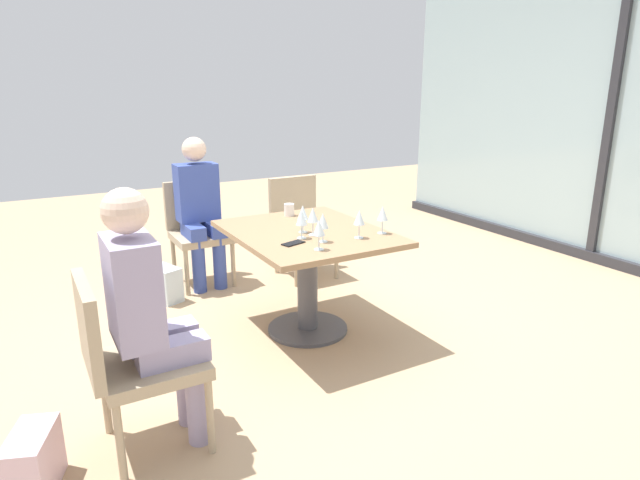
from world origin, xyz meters
The scene contains 19 objects.
ground_plane centered at (0.00, 0.00, 0.00)m, with size 12.00×12.00×0.00m, color tan.
window_wall_backdrop centered at (0.00, 3.20, 1.21)m, with size 5.40×0.10×2.70m.
dining_table_main centered at (0.00, 0.00, 0.55)m, with size 1.18×0.95×0.73m.
chair_side_end centered at (-1.36, -0.35, 0.50)m, with size 0.50×0.46×0.87m.
chair_front_right centered at (0.73, -1.31, 0.50)m, with size 0.46×0.50×0.87m.
chair_far_left centered at (-1.10, 0.52, 0.50)m, with size 0.50×0.46×0.87m.
person_side_end centered at (-1.25, -0.35, 0.70)m, with size 0.39×0.34×1.26m.
person_front_right centered at (0.73, -1.21, 0.70)m, with size 0.34×0.39×1.26m.
wine_glass_0 centered at (0.03, -0.05, 0.86)m, with size 0.07×0.07×0.18m.
wine_glass_1 centered at (0.32, 0.20, 0.86)m, with size 0.07×0.07×0.18m.
wine_glass_2 centered at (0.12, -0.02, 0.86)m, with size 0.07×0.07×0.18m.
wine_glass_3 centered at (0.31, 0.40, 0.86)m, with size 0.07×0.07×0.18m.
wine_glass_4 centered at (0.15, -0.12, 0.86)m, with size 0.07×0.07×0.18m.
wine_glass_5 centered at (0.29, -0.04, 0.86)m, with size 0.07×0.07×0.18m.
wine_glass_6 centered at (0.42, -0.14, 0.86)m, with size 0.07×0.07×0.18m.
coffee_cup centered at (-0.44, 0.09, 0.78)m, with size 0.08×0.08×0.09m, color white.
cell_phone_on_table centered at (0.23, -0.22, 0.73)m, with size 0.07×0.14×0.01m, color black.
handbag_0 centered at (-1.06, -0.74, 0.14)m, with size 0.30×0.16×0.28m, color silver.
handbag_1 centered at (0.81, -1.75, 0.14)m, with size 0.30×0.16×0.28m, color beige.
Camera 1 is at (3.06, -1.64, 1.68)m, focal length 30.13 mm.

